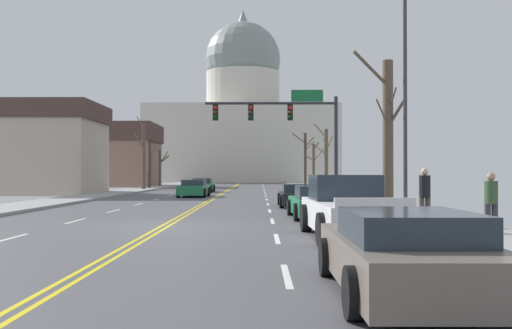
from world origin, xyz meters
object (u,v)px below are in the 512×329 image
object	(u,v)px
sedan_near_03	(405,254)
sedan_oncoming_01	(202,186)
pickup_truck_near_02	(349,210)
pedestrian_00	(425,193)
sedan_near_00	(299,196)
sedan_near_01	(318,203)
pedestrian_01	(491,200)
street_lamp_right	(399,71)
sedan_oncoming_00	(194,189)
signal_gantry	(288,120)

from	to	relation	value
sedan_near_03	sedan_oncoming_01	xyz separation A→B (m)	(-7.02, 40.52, -0.01)
pickup_truck_near_02	pedestrian_00	size ratio (longest dim) A/B	3.23
sedan_near_00	sedan_near_01	distance (m)	7.08
pedestrian_00	pedestrian_01	size ratio (longest dim) A/B	1.09
street_lamp_right	pickup_truck_near_02	size ratio (longest dim) A/B	1.60
sedan_oncoming_01	pedestrian_01	xyz separation A→B (m)	(11.03, -33.79, 0.45)
street_lamp_right	sedan_oncoming_00	xyz separation A→B (m)	(-9.56, 19.68, -4.75)
street_lamp_right	sedan_oncoming_00	world-z (taller)	street_lamp_right
pedestrian_00	pedestrian_01	xyz separation A→B (m)	(1.04, -2.35, -0.08)
signal_gantry	sedan_oncoming_00	size ratio (longest dim) A/B	1.85
street_lamp_right	signal_gantry	bearing A→B (deg)	103.56
signal_gantry	pedestrian_00	size ratio (longest dim) A/B	4.59
sedan_near_01	signal_gantry	bearing A→B (deg)	92.54
sedan_near_01	sedan_near_03	xyz separation A→B (m)	(-0.17, -13.20, 0.01)
signal_gantry	pedestrian_00	world-z (taller)	signal_gantry
street_lamp_right	pedestrian_01	xyz separation A→B (m)	(1.14, -5.06, -4.30)
sedan_oncoming_00	sedan_oncoming_01	xyz separation A→B (m)	(-0.33, 9.04, 0.00)
sedan_oncoming_00	pedestrian_00	distance (m)	24.40
pedestrian_00	pedestrian_01	bearing A→B (deg)	-66.10
sedan_near_03	sedan_oncoming_01	size ratio (longest dim) A/B	1.03
sedan_near_03	pickup_truck_near_02	bearing A→B (deg)	87.33
sedan_oncoming_00	pedestrian_00	size ratio (longest dim) A/B	2.48
street_lamp_right	sedan_oncoming_01	bearing A→B (deg)	109.01
sedan_near_03	pedestrian_00	xyz separation A→B (m)	(2.98, 9.08, 0.52)
signal_gantry	sedan_near_01	distance (m)	12.77
sedan_oncoming_00	pedestrian_00	world-z (taller)	pedestrian_00
sedan_near_01	sedan_oncoming_00	world-z (taller)	sedan_near_01
sedan_oncoming_01	pickup_truck_near_02	bearing A→B (deg)	-77.66
signal_gantry	sedan_oncoming_00	world-z (taller)	signal_gantry
sedan_near_01	sedan_oncoming_01	xyz separation A→B (m)	(-7.19, 27.32, -0.00)
sedan_oncoming_01	street_lamp_right	bearing A→B (deg)	-70.99
sedan_oncoming_01	sedan_near_01	bearing A→B (deg)	-75.26
sedan_near_03	pedestrian_00	bearing A→B (deg)	71.85
signal_gantry	pedestrian_01	bearing A→B (deg)	-76.68
sedan_oncoming_01	pedestrian_00	xyz separation A→B (m)	(9.99, -31.44, 0.53)
pickup_truck_near_02	sedan_near_03	size ratio (longest dim) A/B	1.24
pedestrian_00	sedan_near_01	bearing A→B (deg)	124.28
sedan_oncoming_00	sedan_oncoming_01	distance (m)	9.05
sedan_near_01	pedestrian_00	size ratio (longest dim) A/B	2.52
sedan_near_00	sedan_oncoming_01	world-z (taller)	sedan_oncoming_01
signal_gantry	pedestrian_01	distance (m)	19.38
pedestrian_00	sedan_near_03	bearing A→B (deg)	-108.15
sedan_oncoming_01	pedestrian_00	size ratio (longest dim) A/B	2.53
sedan_near_03	sedan_oncoming_00	size ratio (longest dim) A/B	1.05
signal_gantry	sedan_near_00	size ratio (longest dim) A/B	1.79
sedan_oncoming_00	sedan_oncoming_01	size ratio (longest dim) A/B	0.98
street_lamp_right	sedan_near_00	size ratio (longest dim) A/B	2.02
signal_gantry	pickup_truck_near_02	distance (m)	18.72
sedan_near_01	pickup_truck_near_02	world-z (taller)	pickup_truck_near_02
signal_gantry	pedestrian_00	distance (m)	16.90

